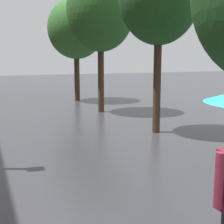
{
  "coord_description": "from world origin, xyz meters",
  "views": [
    {
      "loc": [
        -1.93,
        -2.28,
        2.36
      ],
      "look_at": [
        0.28,
        3.14,
        1.35
      ],
      "focal_mm": 51.93,
      "sensor_mm": 36.0,
      "label": 1
    }
  ],
  "objects": [
    {
      "name": "street_tree_2",
      "position": [
        2.82,
        10.63,
        4.2
      ],
      "size": [
        2.8,
        2.8,
        5.9
      ],
      "color": "#473323",
      "rests_on": "ground"
    },
    {
      "name": "street_tree_3",
      "position": [
        2.88,
        14.5,
        3.78
      ],
      "size": [
        2.97,
        2.97,
        5.38
      ],
      "color": "#473323",
      "rests_on": "ground"
    }
  ]
}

